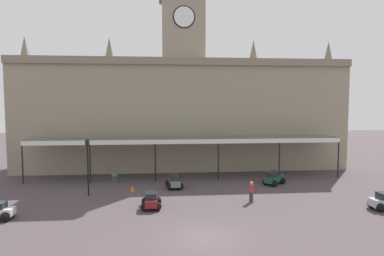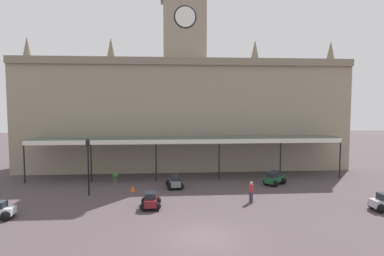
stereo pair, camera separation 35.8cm
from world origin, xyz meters
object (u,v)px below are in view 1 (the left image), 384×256
at_px(car_maroon_sedan, 151,201).
at_px(traffic_cone, 132,188).
at_px(car_grey_sedan, 174,183).
at_px(pedestrian_crossing_forecourt, 251,191).
at_px(victorian_lamppost, 88,160).
at_px(car_green_estate, 274,179).
at_px(planter_near_kerb, 114,177).

height_order(car_maroon_sedan, traffic_cone, car_maroon_sedan).
bearing_deg(car_grey_sedan, pedestrian_crossing_forecourt, -39.60).
bearing_deg(car_maroon_sedan, victorian_lamppost, 145.38).
bearing_deg(pedestrian_crossing_forecourt, traffic_cone, 157.33).
height_order(car_maroon_sedan, pedestrian_crossing_forecourt, pedestrian_crossing_forecourt).
xyz_separation_m(pedestrian_crossing_forecourt, traffic_cone, (-9.55, 3.99, -0.63)).
relative_size(car_green_estate, victorian_lamppost, 0.50).
height_order(car_maroon_sedan, car_grey_sedan, same).
bearing_deg(car_maroon_sedan, pedestrian_crossing_forecourt, 4.97).
bearing_deg(traffic_cone, car_grey_sedan, 13.16).
height_order(car_maroon_sedan, car_green_estate, car_green_estate).
height_order(pedestrian_crossing_forecourt, victorian_lamppost, victorian_lamppost).
bearing_deg(traffic_cone, car_maroon_sedan, -68.78).
bearing_deg(traffic_cone, pedestrian_crossing_forecourt, -22.67).
height_order(pedestrian_crossing_forecourt, planter_near_kerb, pedestrian_crossing_forecourt).
distance_m(car_green_estate, planter_near_kerb, 15.45).
distance_m(car_green_estate, car_grey_sedan, 9.54).
bearing_deg(victorian_lamppost, car_grey_sedan, 14.11).
xyz_separation_m(car_grey_sedan, pedestrian_crossing_forecourt, (5.86, -4.85, 0.41)).
bearing_deg(planter_near_kerb, car_green_estate, -8.42).
bearing_deg(car_maroon_sedan, traffic_cone, 111.22).
xyz_separation_m(pedestrian_crossing_forecourt, victorian_lamppost, (-13.10, 3.03, 2.09)).
bearing_deg(traffic_cone, car_green_estate, 5.88).
relative_size(car_maroon_sedan, car_green_estate, 0.86).
bearing_deg(car_green_estate, traffic_cone, -174.12).
height_order(car_green_estate, planter_near_kerb, car_green_estate).
bearing_deg(car_grey_sedan, car_maroon_sedan, -108.76).
distance_m(car_maroon_sedan, victorian_lamppost, 6.98).
distance_m(car_green_estate, traffic_cone, 13.28).
relative_size(pedestrian_crossing_forecourt, victorian_lamppost, 0.35).
relative_size(car_maroon_sedan, pedestrian_crossing_forecourt, 1.23).
distance_m(car_green_estate, pedestrian_crossing_forecourt, 6.49).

